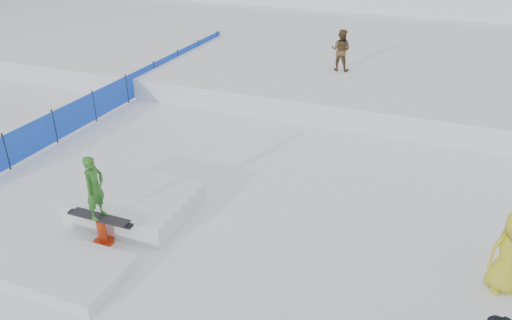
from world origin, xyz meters
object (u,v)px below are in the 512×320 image
at_px(safety_fence, 127,89).
at_px(walker_olive, 341,50).
at_px(spectator_yellow, 510,252).
at_px(jib_rail_feature, 118,218).

height_order(safety_fence, walker_olive, walker_olive).
xyz_separation_m(safety_fence, spectator_yellow, (12.63, -5.90, 0.30)).
bearing_deg(safety_fence, walker_olive, 32.44).
bearing_deg(jib_rail_feature, walker_olive, 78.27).
distance_m(safety_fence, jib_rail_feature, 8.35).
height_order(spectator_yellow, jib_rail_feature, jib_rail_feature).
xyz_separation_m(walker_olive, jib_rail_feature, (-2.37, -11.40, -1.30)).
height_order(safety_fence, spectator_yellow, spectator_yellow).
distance_m(spectator_yellow, jib_rail_feature, 8.14).
bearing_deg(walker_olive, jib_rail_feature, 81.60).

